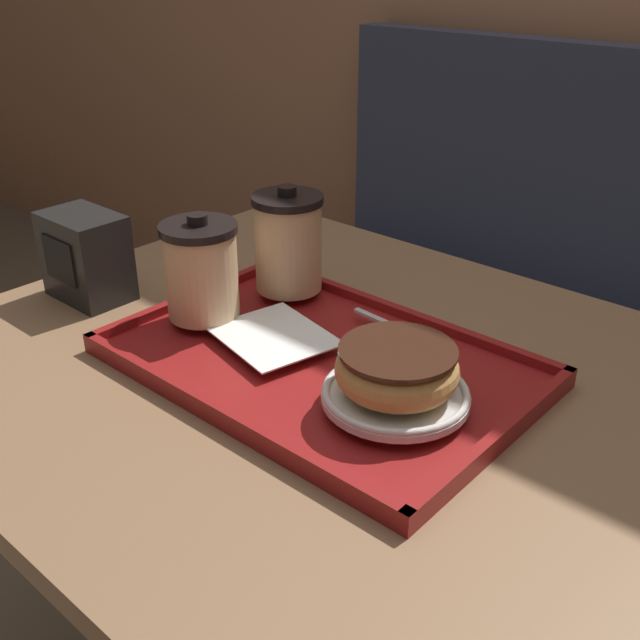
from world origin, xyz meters
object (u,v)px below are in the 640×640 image
napkin_dispenser (86,256)px  coffee_cup_front (201,270)px  donut_chocolate_glazed (397,368)px  spoon (415,334)px  coffee_cup_rear (288,242)px

napkin_dispenser → coffee_cup_front: bearing=11.0°
donut_chocolate_glazed → spoon: (-0.06, 0.12, -0.03)m
coffee_cup_rear → coffee_cup_front: bearing=-100.7°
coffee_cup_rear → napkin_dispenser: coffee_cup_rear is taller
coffee_cup_front → spoon: coffee_cup_front is taller
donut_chocolate_glazed → napkin_dispenser: napkin_dispenser is taller
donut_chocolate_glazed → napkin_dispenser: 0.50m
donut_chocolate_glazed → coffee_cup_front: bearing=-179.8°
donut_chocolate_glazed → spoon: size_ratio=0.95×
coffee_cup_front → donut_chocolate_glazed: (0.30, 0.00, -0.02)m
coffee_cup_front → donut_chocolate_glazed: coffee_cup_front is taller
coffee_cup_rear → spoon: bearing=-1.0°
coffee_cup_front → coffee_cup_rear: 0.13m
spoon → coffee_cup_front: bearing=-147.5°
coffee_cup_rear → napkin_dispenser: 0.28m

